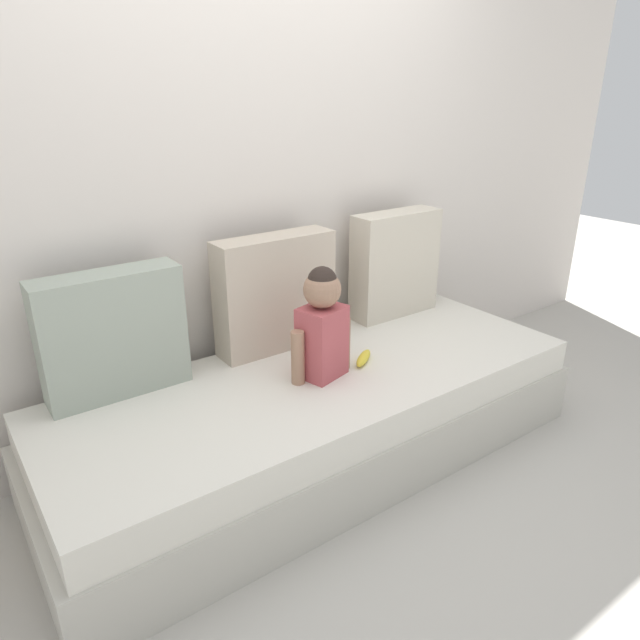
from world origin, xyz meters
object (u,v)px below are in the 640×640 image
at_px(throw_pillow_center, 276,293).
at_px(banana, 363,358).
at_px(throw_pillow_left, 113,335).
at_px(throw_pillow_right, 395,264).
at_px(couch, 320,416).
at_px(toddler, 321,324).

relative_size(throw_pillow_center, banana, 3.35).
height_order(throw_pillow_center, banana, throw_pillow_center).
relative_size(throw_pillow_left, throw_pillow_right, 1.00).
relative_size(couch, throw_pillow_right, 4.34).
relative_size(couch, toddler, 4.98).
relative_size(throw_pillow_right, banana, 3.26).
bearing_deg(throw_pillow_right, toddler, -154.11).
height_order(toddler, banana, toddler).
bearing_deg(couch, banana, -5.93).
height_order(throw_pillow_right, toddler, throw_pillow_right).
relative_size(couch, banana, 14.15).
bearing_deg(throw_pillow_center, couch, -90.00).
distance_m(throw_pillow_center, throw_pillow_right, 0.75).
height_order(throw_pillow_center, toddler, throw_pillow_center).
bearing_deg(throw_pillow_left, throw_pillow_center, 0.00).
bearing_deg(throw_pillow_center, throw_pillow_right, 0.00).
height_order(couch, banana, banana).
xyz_separation_m(toddler, banana, (0.23, -0.01, -0.22)).
bearing_deg(couch, throw_pillow_left, 154.80).
relative_size(couch, throw_pillow_center, 4.22).
height_order(throw_pillow_left, toddler, throw_pillow_left).
relative_size(throw_pillow_left, toddler, 1.14).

